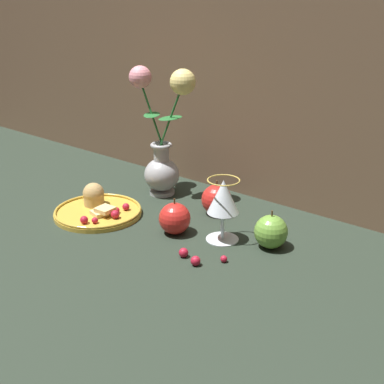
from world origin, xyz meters
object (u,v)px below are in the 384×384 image
(wine_glass, at_px, (223,199))
(vase, at_px, (162,143))
(apple_near_glass, at_px, (271,232))
(apple_at_table_edge, at_px, (217,200))
(apple_beside_vase, at_px, (175,218))
(plate_with_pastries, at_px, (97,208))

(wine_glass, bearing_deg, vase, 156.97)
(vase, height_order, apple_near_glass, vase)
(wine_glass, xyz_separation_m, apple_at_table_edge, (-0.09, 0.10, -0.06))
(wine_glass, bearing_deg, apple_at_table_edge, 132.08)
(wine_glass, distance_m, apple_at_table_edge, 0.15)
(apple_beside_vase, distance_m, apple_near_glass, 0.21)
(wine_glass, relative_size, apple_beside_vase, 1.68)
(vase, distance_m, apple_near_glass, 0.40)
(plate_with_pastries, bearing_deg, apple_near_glass, 15.31)
(apple_near_glass, bearing_deg, apple_at_table_edge, 160.42)
(apple_near_glass, bearing_deg, vase, 167.54)
(plate_with_pastries, xyz_separation_m, apple_at_table_edge, (0.22, 0.18, 0.02))
(apple_beside_vase, bearing_deg, apple_near_glass, 20.73)
(plate_with_pastries, height_order, wine_glass, wine_glass)
(apple_beside_vase, distance_m, apple_at_table_edge, 0.14)
(vase, height_order, wine_glass, vase)
(vase, height_order, apple_at_table_edge, vase)
(plate_with_pastries, distance_m, apple_at_table_edge, 0.29)
(plate_with_pastries, xyz_separation_m, apple_near_glass, (0.41, 0.11, 0.02))
(vase, distance_m, apple_beside_vase, 0.26)
(wine_glass, bearing_deg, apple_beside_vase, -158.25)
(vase, xyz_separation_m, wine_glass, (0.28, -0.12, -0.05))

